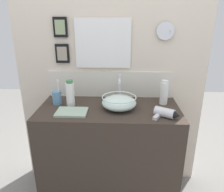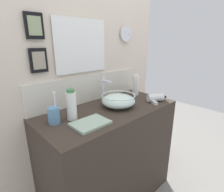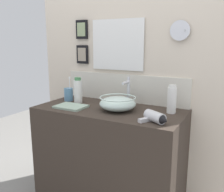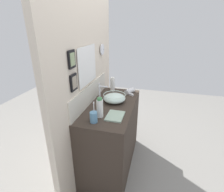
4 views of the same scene
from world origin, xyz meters
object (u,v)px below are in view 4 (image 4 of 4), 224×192
object	(u,v)px
hair_drier	(130,91)
spray_bottle	(100,108)
faucet	(101,91)
glass_bowl_sink	(114,98)
hand_towel	(115,116)
soap_dispenser	(113,84)
toothbrush_cup	(94,117)

from	to	relation	value
hair_drier	spray_bottle	xyz separation A→B (m)	(-0.73, 0.19, 0.07)
faucet	hair_drier	xyz separation A→B (m)	(0.34, -0.32, -0.10)
glass_bowl_sink	hand_towel	xyz separation A→B (m)	(-0.35, -0.10, -0.05)
faucet	soap_dispenser	size ratio (longest dim) A/B	1.13
toothbrush_cup	spray_bottle	bearing A→B (deg)	-11.84
toothbrush_cup	hand_towel	world-z (taller)	toothbrush_cup
toothbrush_cup	spray_bottle	size ratio (longest dim) A/B	0.99
glass_bowl_sink	toothbrush_cup	size ratio (longest dim) A/B	1.29
soap_dispenser	glass_bowl_sink	bearing A→B (deg)	-161.77
glass_bowl_sink	spray_bottle	size ratio (longest dim) A/B	1.27
glass_bowl_sink	spray_bottle	world-z (taller)	spray_bottle
hair_drier	toothbrush_cup	bearing A→B (deg)	165.52
toothbrush_cup	glass_bowl_sink	bearing A→B (deg)	-8.63
toothbrush_cup	hand_towel	distance (m)	0.24
hair_drier	soap_dispenser	size ratio (longest dim) A/B	1.01
spray_bottle	hair_drier	bearing A→B (deg)	-14.90
hand_towel	soap_dispenser	bearing A→B (deg)	16.90
faucet	hand_towel	xyz separation A→B (m)	(-0.35, -0.27, -0.12)
glass_bowl_sink	hand_towel	distance (m)	0.37
spray_bottle	faucet	bearing A→B (deg)	17.40
hair_drier	hand_towel	world-z (taller)	hair_drier
faucet	spray_bottle	distance (m)	0.41
glass_bowl_sink	faucet	distance (m)	0.19
faucet	spray_bottle	bearing A→B (deg)	-162.60
toothbrush_cup	spray_bottle	distance (m)	0.13
faucet	hair_drier	bearing A→B (deg)	-43.18
hair_drier	hand_towel	distance (m)	0.69
hand_towel	toothbrush_cup	bearing A→B (deg)	131.89
faucet	soap_dispenser	world-z (taller)	faucet
glass_bowl_sink	spray_bottle	bearing A→B (deg)	172.34
hair_drier	soap_dispenser	world-z (taller)	soap_dispenser
soap_dispenser	spray_bottle	bearing A→B (deg)	-174.90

